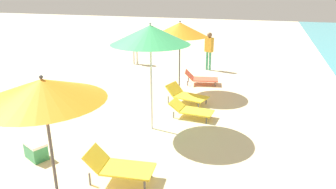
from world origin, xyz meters
name	(u,v)px	position (x,y,z in m)	size (l,w,h in m)	color
umbrella_second	(43,90)	(-0.29, 3.67, 2.12)	(1.88, 1.88, 2.35)	#4C4C51
lounger_second_shoreside	(119,166)	(0.31, 4.71, 0.32)	(1.35, 0.75, 0.62)	yellow
umbrella_third	(150,35)	(0.04, 7.10, 2.50)	(1.98, 1.98, 2.80)	silver
lounger_third_shoreside	(191,110)	(0.83, 8.16, 0.24)	(1.28, 0.63, 0.46)	yellow
umbrella_farthest	(180,30)	(-0.15, 10.24, 2.26)	(1.90, 1.90, 2.56)	#4C4C51
lounger_farthest_shoreside	(201,78)	(0.35, 11.48, 0.25)	(1.39, 0.87, 0.53)	#D8593F
lounger_farthest_inland	(186,95)	(0.38, 9.27, 0.29)	(1.44, 0.94, 0.59)	yellow
person_walking_mid	(135,46)	(-3.53, 13.81, 0.90)	(0.42, 0.40, 1.51)	silver
person_walking_far	(209,47)	(0.18, 13.81, 1.06)	(0.42, 0.35, 1.74)	#3F9972
cooler_box	(36,150)	(-1.81, 4.86, 0.20)	(0.61, 0.50, 0.39)	#338C59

